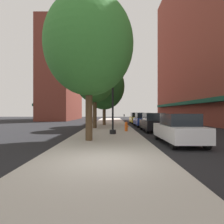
# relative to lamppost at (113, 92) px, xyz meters

# --- Properties ---
(ground_plane) EXTENTS (90.00, 90.00, 0.00)m
(ground_plane) POSITION_rel_lamppost_xyz_m (3.60, 10.36, -3.20)
(ground_plane) COLOR black
(sidewalk_slab) EXTENTS (4.80, 50.00, 0.12)m
(sidewalk_slab) POSITION_rel_lamppost_xyz_m (-0.40, 11.36, -3.14)
(sidewalk_slab) COLOR #A8A399
(sidewalk_slab) RESTS_ON ground
(building_right_brick) EXTENTS (6.80, 40.00, 27.89)m
(building_right_brick) POSITION_rel_lamppost_xyz_m (14.59, 14.36, 10.72)
(building_right_brick) COLOR brown
(building_right_brick) RESTS_ON ground
(building_far_background) EXTENTS (6.80, 18.00, 20.04)m
(building_far_background) POSITION_rel_lamppost_xyz_m (-11.41, 29.36, 6.80)
(building_far_background) COLOR brown
(building_far_background) RESTS_ON ground
(lamppost) EXTENTS (0.48, 0.48, 5.90)m
(lamppost) POSITION_rel_lamppost_xyz_m (0.00, 0.00, 0.00)
(lamppost) COLOR black
(lamppost) RESTS_ON sidewalk_slab
(fire_hydrant) EXTENTS (0.33, 0.26, 0.79)m
(fire_hydrant) POSITION_rel_lamppost_xyz_m (1.16, 2.01, -2.68)
(fire_hydrant) COLOR #E05614
(fire_hydrant) RESTS_ON sidewalk_slab
(parking_meter_near) EXTENTS (0.14, 0.09, 1.31)m
(parking_meter_near) POSITION_rel_lamppost_xyz_m (1.65, 12.53, -2.25)
(parking_meter_near) COLOR slate
(parking_meter_near) RESTS_ON sidewalk_slab
(tree_near) EXTENTS (4.01, 4.01, 7.21)m
(tree_near) POSITION_rel_lamppost_xyz_m (-1.81, 5.19, 1.79)
(tree_near) COLOR #4C3823
(tree_near) RESTS_ON sidewalk_slab
(tree_mid) EXTENTS (5.09, 5.09, 8.42)m
(tree_mid) POSITION_rel_lamppost_xyz_m (-1.38, -3.20, 2.40)
(tree_mid) COLOR #4C3823
(tree_mid) RESTS_ON sidewalk_slab
(tree_far) EXTENTS (5.11, 5.11, 7.80)m
(tree_far) POSITION_rel_lamppost_xyz_m (-1.04, 9.66, 1.77)
(tree_far) COLOR #4C3823
(tree_far) RESTS_ON sidewalk_slab
(car_white) EXTENTS (1.80, 4.30, 1.66)m
(car_white) POSITION_rel_lamppost_xyz_m (3.60, -3.68, -2.39)
(car_white) COLOR black
(car_white) RESTS_ON ground
(car_black) EXTENTS (1.80, 4.30, 1.66)m
(car_black) POSITION_rel_lamppost_xyz_m (3.60, 2.84, -2.39)
(car_black) COLOR black
(car_black) RESTS_ON ground
(car_blue) EXTENTS (1.80, 4.30, 1.66)m
(car_blue) POSITION_rel_lamppost_xyz_m (3.60, 8.49, -2.39)
(car_blue) COLOR black
(car_blue) RESTS_ON ground
(car_yellow) EXTENTS (1.80, 4.30, 1.66)m
(car_yellow) POSITION_rel_lamppost_xyz_m (3.60, 14.13, -2.39)
(car_yellow) COLOR black
(car_yellow) RESTS_ON ground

